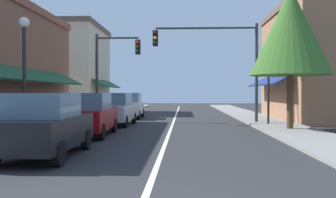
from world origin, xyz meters
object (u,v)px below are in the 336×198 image
at_px(traffic_signal_mast_arm, 220,54).
at_px(parked_car_second_left, 89,115).
at_px(street_lamp_left_near, 24,58).
at_px(street_lamp_right_mid, 269,71).
at_px(parked_car_nearest_left, 45,125).
at_px(parked_car_far_left, 129,106).
at_px(tree_right_near, 290,32).
at_px(parked_car_third_left, 115,109).
at_px(traffic_signal_left_corner, 111,64).

bearing_deg(traffic_signal_mast_arm, parked_car_second_left, -133.74).
xyz_separation_m(street_lamp_left_near, street_lamp_right_mid, (10.05, 7.31, -0.03)).
distance_m(parked_car_second_left, street_lamp_right_mid, 9.96).
height_order(parked_car_nearest_left, parked_car_second_left, same).
xyz_separation_m(parked_car_nearest_left, street_lamp_right_mid, (8.34, 9.83, 2.09)).
relative_size(parked_car_far_left, street_lamp_right_mid, 0.95).
bearing_deg(tree_right_near, parked_car_second_left, -165.43).
distance_m(parked_car_nearest_left, parked_car_far_left, 15.31).
height_order(parked_car_far_left, street_lamp_right_mid, street_lamp_right_mid).
relative_size(parked_car_third_left, street_lamp_right_mid, 0.95).
height_order(street_lamp_left_near, street_lamp_right_mid, street_lamp_left_near).
bearing_deg(parked_car_third_left, street_lamp_left_near, -102.40).
height_order(parked_car_nearest_left, street_lamp_right_mid, street_lamp_right_mid).
relative_size(parked_car_second_left, parked_car_third_left, 1.00).
xyz_separation_m(parked_car_second_left, parked_car_third_left, (0.17, 4.86, 0.00)).
relative_size(parked_car_far_left, street_lamp_left_near, 0.94).
xyz_separation_m(parked_car_far_left, traffic_signal_mast_arm, (5.86, -4.15, 3.11)).
bearing_deg(parked_car_far_left, tree_right_near, -43.80).
distance_m(parked_car_far_left, tree_right_near, 12.47).
bearing_deg(traffic_signal_left_corner, traffic_signal_mast_arm, -12.28).
relative_size(parked_car_far_left, traffic_signal_left_corner, 0.76).
height_order(parked_car_second_left, traffic_signal_left_corner, traffic_signal_left_corner).
height_order(parked_car_far_left, traffic_signal_mast_arm, traffic_signal_mast_arm).
bearing_deg(tree_right_near, parked_car_nearest_left, -140.42).
height_order(traffic_signal_mast_arm, traffic_signal_left_corner, traffic_signal_mast_arm).
relative_size(traffic_signal_left_corner, street_lamp_left_near, 1.24).
relative_size(street_lamp_left_near, tree_right_near, 0.66).
xyz_separation_m(parked_car_far_left, street_lamp_right_mid, (8.33, -5.48, 2.09)).
bearing_deg(tree_right_near, traffic_signal_mast_arm, 126.27).
bearing_deg(parked_car_nearest_left, traffic_signal_mast_arm, 60.83).
distance_m(parked_car_far_left, traffic_signal_mast_arm, 7.83).
bearing_deg(traffic_signal_left_corner, tree_right_near, -29.54).
relative_size(parked_car_second_left, street_lamp_left_near, 0.94).
relative_size(parked_car_far_left, tree_right_near, 0.62).
distance_m(parked_car_second_left, traffic_signal_mast_arm, 9.15).
xyz_separation_m(parked_car_nearest_left, traffic_signal_left_corner, (-0.69, 12.58, 2.70)).
xyz_separation_m(parked_car_second_left, traffic_signal_mast_arm, (5.95, 6.22, 3.11)).
relative_size(parked_car_nearest_left, traffic_signal_mast_arm, 0.69).
relative_size(traffic_signal_left_corner, tree_right_near, 0.82).
bearing_deg(parked_car_third_left, parked_car_second_left, -90.52).
bearing_deg(parked_car_second_left, parked_car_far_left, 88.04).
distance_m(traffic_signal_left_corner, street_lamp_left_near, 10.13).
height_order(parked_car_nearest_left, tree_right_near, tree_right_near).
bearing_deg(tree_right_near, street_lamp_left_near, -155.73).
bearing_deg(traffic_signal_mast_arm, street_lamp_left_near, -131.26).
bearing_deg(parked_car_far_left, street_lamp_right_mid, -34.39).
bearing_deg(parked_car_third_left, street_lamp_right_mid, 1.69).
relative_size(parked_car_nearest_left, street_lamp_left_near, 0.94).
bearing_deg(parked_car_far_left, parked_car_third_left, -90.22).
bearing_deg(street_lamp_left_near, tree_right_near, 24.27).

